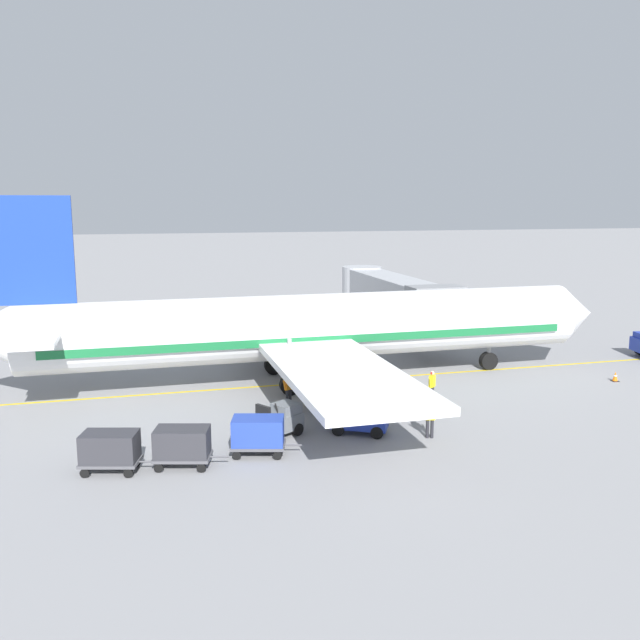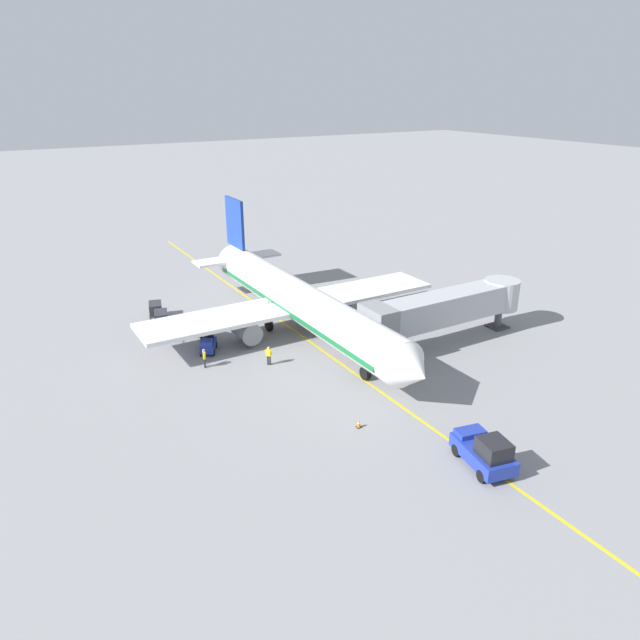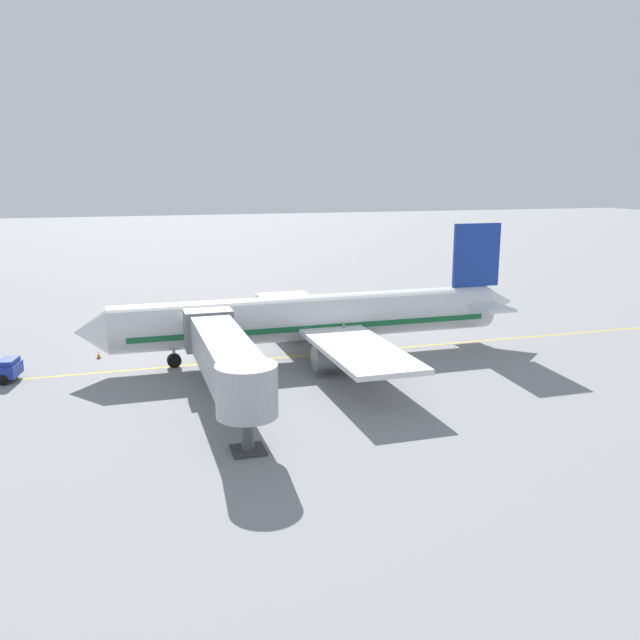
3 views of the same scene
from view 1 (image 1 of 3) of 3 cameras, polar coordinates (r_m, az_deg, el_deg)
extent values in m
plane|color=gray|center=(38.71, -2.58, -5.48)|extent=(400.00, 400.00, 0.00)
cube|color=gold|center=(38.71, -2.58, -5.47)|extent=(0.24, 80.00, 0.01)
cylinder|color=white|center=(38.54, -0.44, -0.52)|extent=(3.81, 32.01, 3.70)
cube|color=#196B38|center=(38.63, -0.44, -1.20)|extent=(3.84, 29.45, 0.44)
cone|color=white|center=(45.94, 20.80, 0.52)|extent=(3.63, 2.41, 3.63)
cube|color=black|center=(44.82, 18.98, 1.25)|extent=(2.78, 1.11, 0.60)
cube|color=white|center=(38.43, -1.88, -1.54)|extent=(30.02, 5.30, 0.36)
cylinder|color=gray|center=(44.11, -2.50, -1.71)|extent=(2.01, 3.21, 2.00)
cylinder|color=gray|center=(33.74, 1.60, -5.34)|extent=(2.01, 3.21, 2.00)
cube|color=#193899|center=(37.16, -23.55, 5.42)|extent=(0.34, 4.40, 5.50)
cube|color=white|center=(37.60, -22.83, -0.71)|extent=(10.01, 2.63, 0.24)
cylinder|color=black|center=(43.26, 14.10, -3.37)|extent=(0.45, 1.10, 1.10)
cylinder|color=gray|center=(42.93, 14.18, -1.36)|extent=(0.24, 0.24, 2.00)
cylinder|color=black|center=(40.88, -3.97, -3.86)|extent=(0.45, 1.10, 1.10)
cylinder|color=gray|center=(40.54, -4.00, -1.73)|extent=(0.24, 0.24, 2.00)
cylinder|color=black|center=(36.52, -2.57, -5.53)|extent=(0.45, 1.10, 1.10)
cylinder|color=gray|center=(36.14, -2.59, -3.16)|extent=(0.24, 0.24, 2.00)
cube|color=#A8AAAF|center=(50.42, 6.41, 2.12)|extent=(15.49, 2.80, 2.60)
cube|color=gray|center=(44.11, 9.73, 0.92)|extent=(2.00, 3.50, 2.99)
cylinder|color=#A8AAAF|center=(57.63, 3.57, 3.13)|extent=(3.36, 3.36, 2.86)
cylinder|color=#4C4C51|center=(57.96, 3.55, 0.78)|extent=(0.70, 0.70, 2.19)
cube|color=#38383A|center=(58.13, 3.54, -0.20)|extent=(1.80, 1.80, 0.16)
cube|color=#1E339E|center=(30.61, 3.38, -8.45)|extent=(2.25, 2.77, 0.70)
cube|color=#1E339E|center=(30.33, 4.68, -7.51)|extent=(1.40, 1.41, 0.44)
cube|color=black|center=(30.52, 2.12, -7.17)|extent=(0.81, 0.54, 0.64)
cylinder|color=black|center=(30.39, 3.63, -7.30)|extent=(0.20, 0.27, 0.54)
cylinder|color=black|center=(31.10, 5.16, -8.86)|extent=(0.44, 0.59, 0.56)
cylinder|color=black|center=(30.09, 4.86, -9.50)|extent=(0.44, 0.59, 0.56)
cylinder|color=black|center=(31.37, 1.96, -8.65)|extent=(0.44, 0.59, 0.56)
cylinder|color=black|center=(30.37, 1.55, -9.28)|extent=(0.44, 0.59, 0.56)
cube|color=slate|center=(30.10, -3.84, -8.78)|extent=(2.33, 2.76, 0.70)
cube|color=slate|center=(30.37, -2.90, -7.47)|extent=(1.42, 1.43, 0.44)
cube|color=black|center=(29.45, -4.85, -7.84)|extent=(0.80, 0.57, 0.64)
cylinder|color=black|center=(29.98, -3.68, -7.55)|extent=(0.21, 0.27, 0.54)
cylinder|color=black|center=(31.15, -3.33, -8.80)|extent=(0.46, 0.58, 0.56)
cylinder|color=black|center=(30.41, -1.91, -9.26)|extent=(0.46, 0.58, 0.56)
cylinder|color=black|center=(30.04, -5.79, -9.55)|extent=(0.46, 0.58, 0.56)
cylinder|color=black|center=(29.28, -4.38, -10.05)|extent=(0.46, 0.58, 0.56)
cube|color=#4C4C51|center=(28.26, -5.26, -10.51)|extent=(1.83, 2.46, 0.12)
cube|color=#233D9E|center=(28.06, -5.28, -9.34)|extent=(1.74, 2.34, 1.10)
cylinder|color=#4C4C51|center=(28.18, -2.27, -10.56)|extent=(0.25, 0.69, 0.07)
cylinder|color=black|center=(28.80, -3.49, -10.60)|extent=(0.21, 0.38, 0.36)
cylinder|color=black|center=(27.77, -3.63, -11.39)|extent=(0.21, 0.38, 0.36)
cylinder|color=black|center=(28.95, -6.81, -10.54)|extent=(0.21, 0.38, 0.36)
cylinder|color=black|center=(27.92, -7.08, -11.33)|extent=(0.21, 0.38, 0.36)
cube|color=#4C4C51|center=(27.48, -11.57, -11.29)|extent=(1.83, 2.46, 0.12)
cube|color=#2D2D33|center=(27.27, -11.62, -10.09)|extent=(1.74, 2.34, 1.10)
cylinder|color=#4C4C51|center=(27.23, -8.52, -11.41)|extent=(0.25, 0.69, 0.07)
cylinder|color=black|center=(27.92, -9.64, -11.40)|extent=(0.21, 0.38, 0.36)
cylinder|color=black|center=(26.91, -10.03, -12.25)|extent=(0.21, 0.38, 0.36)
cylinder|color=black|center=(28.24, -13.00, -11.27)|extent=(0.21, 0.38, 0.36)
cylinder|color=black|center=(27.24, -13.53, -12.10)|extent=(0.21, 0.38, 0.36)
cube|color=#4C4C51|center=(27.67, -17.33, -11.39)|extent=(1.83, 2.46, 0.12)
cube|color=#2D2D33|center=(27.46, -17.40, -10.21)|extent=(1.74, 2.34, 1.10)
cylinder|color=#4C4C51|center=(27.29, -14.36, -11.58)|extent=(0.25, 0.69, 0.07)
cylinder|color=black|center=(28.02, -15.33, -11.54)|extent=(0.21, 0.38, 0.36)
cylinder|color=black|center=(27.04, -15.95, -12.38)|extent=(0.21, 0.38, 0.36)
cylinder|color=black|center=(28.49, -18.59, -11.35)|extent=(0.21, 0.38, 0.36)
cylinder|color=black|center=(27.52, -19.33, -12.16)|extent=(0.21, 0.38, 0.36)
cylinder|color=#232328|center=(35.53, 9.40, -6.30)|extent=(0.15, 0.15, 0.85)
cylinder|color=#232328|center=(35.71, 9.52, -6.22)|extent=(0.15, 0.15, 0.85)
cube|color=yellow|center=(35.43, 9.50, -5.13)|extent=(0.43, 0.44, 0.60)
cylinder|color=yellow|center=(35.22, 9.34, -5.31)|extent=(0.22, 0.22, 0.57)
cylinder|color=yellow|center=(35.67, 9.65, -5.12)|extent=(0.22, 0.22, 0.57)
sphere|color=beige|center=(35.32, 9.52, -4.46)|extent=(0.22, 0.22, 0.22)
cube|color=red|center=(35.32, 9.52, -4.43)|extent=(0.24, 0.25, 0.10)
cylinder|color=#232328|center=(30.42, 9.10, -9.09)|extent=(0.15, 0.15, 0.85)
cylinder|color=#232328|center=(30.45, 9.48, -9.08)|extent=(0.15, 0.15, 0.85)
cube|color=yellow|center=(30.21, 9.33, -7.78)|extent=(0.35, 0.44, 0.60)
cylinder|color=yellow|center=(30.19, 8.85, -7.88)|extent=(0.15, 0.24, 0.57)
cylinder|color=yellow|center=(30.25, 9.80, -7.87)|extent=(0.15, 0.24, 0.57)
sphere|color=beige|center=(30.08, 9.35, -7.00)|extent=(0.22, 0.22, 0.22)
cube|color=red|center=(30.07, 9.35, -6.97)|extent=(0.16, 0.28, 0.10)
cylinder|color=#232328|center=(34.64, -2.81, -6.60)|extent=(0.15, 0.15, 0.85)
cylinder|color=#232328|center=(34.76, -2.55, -6.54)|extent=(0.15, 0.15, 0.85)
cube|color=orange|center=(34.50, -2.69, -5.42)|extent=(0.38, 0.45, 0.60)
cylinder|color=orange|center=(34.37, -3.02, -5.57)|extent=(0.18, 0.24, 0.57)
cylinder|color=orange|center=(34.66, -2.36, -5.43)|extent=(0.18, 0.24, 0.57)
sphere|color=tan|center=(34.39, -2.69, -4.73)|extent=(0.22, 0.22, 0.22)
cube|color=red|center=(34.38, -2.69, -4.69)|extent=(0.18, 0.27, 0.10)
cube|color=black|center=(42.92, 23.74, -4.76)|extent=(0.36, 0.36, 0.04)
cone|color=orange|center=(42.85, 23.77, -4.38)|extent=(0.30, 0.30, 0.55)
cylinder|color=white|center=(42.84, 23.77, -4.34)|extent=(0.21, 0.21, 0.06)
camera|label=2|loc=(57.94, 64.95, 16.36)|focal=32.77mm
camera|label=3|loc=(90.69, 0.54, 12.72)|focal=36.89mm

